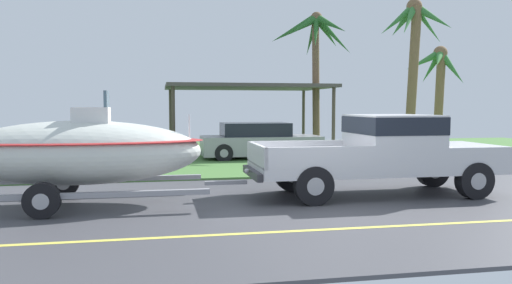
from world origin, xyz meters
The scene contains 8 objects.
ground centered at (0.00, 8.38, -0.01)m, with size 36.00×22.00×0.11m.
pickup_truck_towing centered at (2.16, 1.02, 1.01)m, with size 5.75×1.98×1.81m.
boat_on_trailer centered at (-4.55, 1.02, 1.09)m, with size 6.13×2.36×2.31m.
parked_sedan_near centered at (0.75, 8.99, 0.67)m, with size 4.45×1.82×1.38m.
carport_awning centered at (0.77, 11.90, 2.76)m, with size 6.89×4.77×2.90m.
palm_tree_near_right centered at (10.45, 12.87, 3.58)m, with size 3.01×3.02×4.92m.
palm_tree_far_left centered at (7.43, 9.87, 4.67)m, with size 2.81×2.89×6.44m.
palm_tree_far_right centered at (3.52, 10.89, 4.62)m, with size 3.42×2.75×5.93m.
Camera 1 is at (-2.97, -9.42, 2.00)m, focal length 35.08 mm.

